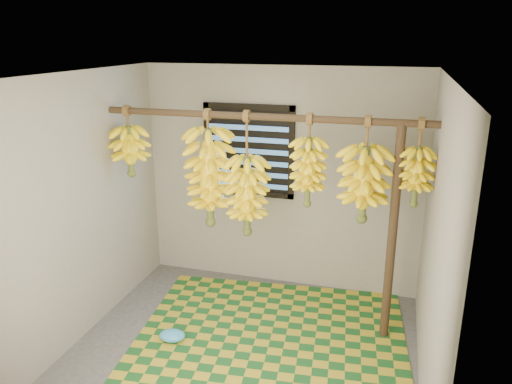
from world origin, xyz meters
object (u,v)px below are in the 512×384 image
(banana_bunch_a, at_px, (130,151))
(banana_bunch_f, at_px, (416,177))
(banana_bunch_b, at_px, (209,178))
(banana_bunch_d, at_px, (308,172))
(support_post, at_px, (392,237))
(woven_mat, at_px, (272,334))
(plastic_bag, at_px, (172,336))
(banana_bunch_c, at_px, (247,196))
(banana_bunch_e, at_px, (364,184))

(banana_bunch_a, bearing_deg, banana_bunch_f, 0.00)
(banana_bunch_b, height_order, banana_bunch_d, same)
(banana_bunch_a, bearing_deg, support_post, 0.00)
(banana_bunch_a, bearing_deg, banana_bunch_d, 0.00)
(banana_bunch_b, bearing_deg, banana_bunch_a, -180.00)
(woven_mat, bearing_deg, banana_bunch_a, 169.68)
(plastic_bag, xyz_separation_m, banana_bunch_b, (0.16, 0.63, 1.34))
(support_post, xyz_separation_m, woven_mat, (-1.01, -0.27, -0.99))
(woven_mat, relative_size, banana_bunch_c, 2.10)
(banana_bunch_d, bearing_deg, banana_bunch_a, 180.00)
(support_post, relative_size, banana_bunch_c, 1.71)
(support_post, xyz_separation_m, banana_bunch_e, (-0.27, 0.00, 0.46))
(banana_bunch_f, bearing_deg, banana_bunch_e, -180.00)
(banana_bunch_b, bearing_deg, banana_bunch_f, 0.00)
(banana_bunch_c, xyz_separation_m, banana_bunch_e, (1.06, 0.00, 0.20))
(support_post, height_order, plastic_bag, support_post)
(support_post, height_order, banana_bunch_a, banana_bunch_a)
(woven_mat, height_order, banana_bunch_f, banana_bunch_f)
(support_post, relative_size, banana_bunch_a, 2.92)
(banana_bunch_b, xyz_separation_m, banana_bunch_d, (0.94, -0.00, 0.13))
(banana_bunch_d, xyz_separation_m, banana_bunch_e, (0.49, 0.00, -0.07))
(woven_mat, xyz_separation_m, plastic_bag, (-0.85, -0.36, 0.05))
(banana_bunch_f, bearing_deg, banana_bunch_b, 180.00)
(support_post, xyz_separation_m, banana_bunch_d, (-0.76, 0.00, 0.53))
(woven_mat, distance_m, banana_bunch_b, 1.58)
(plastic_bag, distance_m, banana_bunch_f, 2.58)
(plastic_bag, bearing_deg, banana_bunch_c, 50.17)
(banana_bunch_c, xyz_separation_m, banana_bunch_d, (0.57, 0.00, 0.27))
(banana_bunch_a, bearing_deg, woven_mat, -10.32)
(plastic_bag, xyz_separation_m, banana_bunch_d, (1.10, 0.63, 1.47))
(banana_bunch_f, bearing_deg, woven_mat, -166.68)
(banana_bunch_d, height_order, banana_bunch_f, same)
(banana_bunch_a, height_order, banana_bunch_c, same)
(support_post, relative_size, banana_bunch_d, 2.39)
(banana_bunch_c, bearing_deg, banana_bunch_a, 180.00)
(plastic_bag, xyz_separation_m, banana_bunch_c, (0.53, 0.63, 1.20))
(banana_bunch_a, height_order, banana_bunch_d, same)
(banana_bunch_c, bearing_deg, banana_bunch_e, 0.00)
(support_post, height_order, banana_bunch_e, banana_bunch_e)
(banana_bunch_c, relative_size, banana_bunch_d, 1.40)
(plastic_bag, height_order, banana_bunch_c, banana_bunch_c)
(plastic_bag, distance_m, banana_bunch_d, 1.94)
(banana_bunch_b, xyz_separation_m, banana_bunch_c, (0.37, -0.00, -0.15))
(plastic_bag, relative_size, banana_bunch_a, 0.36)
(support_post, height_order, banana_bunch_c, banana_bunch_c)
(plastic_bag, bearing_deg, banana_bunch_e, 21.82)
(banana_bunch_e, relative_size, banana_bunch_f, 1.24)
(support_post, relative_size, banana_bunch_b, 1.79)
(banana_bunch_e, bearing_deg, woven_mat, -159.56)
(banana_bunch_d, xyz_separation_m, banana_bunch_f, (0.91, 0.00, 0.03))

